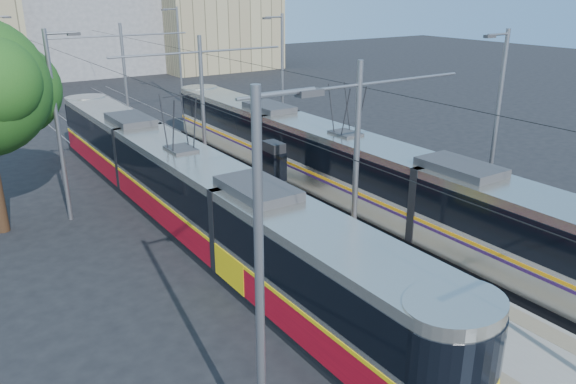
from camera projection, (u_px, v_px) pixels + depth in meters
ground at (554, 383)px, 14.32m from camera, size 160.00×160.00×0.00m
platform at (234, 190)px, 27.52m from camera, size 4.00×50.00×0.30m
tactile_strip_left at (207, 193)px, 26.71m from camera, size 0.70×50.00×0.01m
tactile_strip_right at (259, 181)px, 28.23m from camera, size 0.70×50.00×0.01m
rails at (234, 192)px, 27.57m from camera, size 8.71×70.00×0.03m
tram_left at (183, 187)px, 23.25m from camera, size 2.43×30.13×5.50m
tram_right at (344, 165)px, 25.65m from camera, size 2.43×32.27×5.50m
catenary at (262, 112)px, 23.80m from camera, size 9.20×70.00×7.00m
street_lamps at (194, 96)px, 29.25m from camera, size 15.18×38.22×8.00m
shelter at (274, 167)px, 26.07m from camera, size 0.71×1.15×2.53m
building_centre at (81, 5)px, 64.75m from camera, size 18.36×14.28×15.15m
building_right at (214, 22)px, 68.12m from camera, size 14.28×10.20×11.02m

